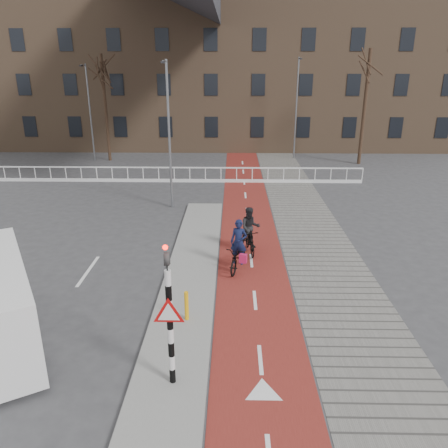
{
  "coord_description": "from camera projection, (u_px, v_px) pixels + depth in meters",
  "views": [
    {
      "loc": [
        0.77,
        -10.29,
        7.05
      ],
      "look_at": [
        0.45,
        5.0,
        1.5
      ],
      "focal_mm": 35.0,
      "sensor_mm": 36.0,
      "label": 1
    }
  ],
  "objects": [
    {
      "name": "bollard",
      "position": [
        187.0,
        306.0,
        12.53
      ],
      "size": [
        0.12,
        0.12,
        0.89
      ],
      "primitive_type": "cylinder",
      "color": "#F5AA0D",
      "rests_on": "curb_island"
    },
    {
      "name": "railing",
      "position": [
        143.0,
        177.0,
        28.06
      ],
      "size": [
        28.0,
        0.1,
        0.99
      ],
      "color": "silver",
      "rests_on": "ground"
    },
    {
      "name": "cyclist_near",
      "position": [
        239.0,
        253.0,
        15.85
      ],
      "size": [
        1.12,
        1.93,
        1.91
      ],
      "rotation": [
        0.0,
        0.0,
        -0.28
      ],
      "color": "black",
      "rests_on": "bike_lane"
    },
    {
      "name": "streetlight_right",
      "position": [
        296.0,
        110.0,
        34.01
      ],
      "size": [
        0.12,
        0.12,
        7.68
      ],
      "primitive_type": "cylinder",
      "color": "slate",
      "rests_on": "ground"
    },
    {
      "name": "streetlight_near",
      "position": [
        169.0,
        137.0,
        21.88
      ],
      "size": [
        0.12,
        0.12,
        7.36
      ],
      "primitive_type": "cylinder",
      "color": "slate",
      "rests_on": "ground"
    },
    {
      "name": "ground",
      "position": [
        204.0,
        336.0,
        12.09
      ],
      "size": [
        120.0,
        120.0,
        0.0
      ],
      "primitive_type": "plane",
      "color": "#38383A",
      "rests_on": "ground"
    },
    {
      "name": "cyclist_far",
      "position": [
        250.0,
        234.0,
        17.23
      ],
      "size": [
        0.89,
        1.8,
        1.89
      ],
      "rotation": [
        0.0,
        0.0,
        0.15
      ],
      "color": "black",
      "rests_on": "bike_lane"
    },
    {
      "name": "sidewalk",
      "position": [
        305.0,
        218.0,
        21.4
      ],
      "size": [
        3.0,
        60.0,
        0.01
      ],
      "primitive_type": "cube",
      "color": "slate",
      "rests_on": "ground"
    },
    {
      "name": "tree_mid",
      "position": [
        106.0,
        109.0,
        33.24
      ],
      "size": [
        0.23,
        0.23,
        7.9
      ],
      "primitive_type": "cylinder",
      "color": "black",
      "rests_on": "ground"
    },
    {
      "name": "bike_lane",
      "position": [
        247.0,
        218.0,
        21.45
      ],
      "size": [
        2.5,
        60.0,
        0.01
      ],
      "primitive_type": "cube",
      "color": "maroon",
      "rests_on": "ground"
    },
    {
      "name": "traffic_signal",
      "position": [
        169.0,
        312.0,
        9.52
      ],
      "size": [
        0.8,
        0.8,
        3.68
      ],
      "color": "black",
      "rests_on": "curb_island"
    },
    {
      "name": "streetlight_left",
      "position": [
        90.0,
        114.0,
        33.36
      ],
      "size": [
        0.12,
        0.12,
        7.21
      ],
      "primitive_type": "cylinder",
      "color": "slate",
      "rests_on": "ground"
    },
    {
      "name": "curb_island",
      "position": [
        192.0,
        270.0,
        15.84
      ],
      "size": [
        1.8,
        16.0,
        0.12
      ],
      "primitive_type": "cube",
      "color": "gray",
      "rests_on": "ground"
    },
    {
      "name": "tree_right",
      "position": [
        364.0,
        108.0,
        31.98
      ],
      "size": [
        0.26,
        0.26,
        8.23
      ],
      "primitive_type": "cylinder",
      "color": "black",
      "rests_on": "ground"
    },
    {
      "name": "townhouse_row",
      "position": [
        192.0,
        57.0,
        39.55
      ],
      "size": [
        46.0,
        10.0,
        15.9
      ],
      "color": "#7F6047",
      "rests_on": "ground"
    }
  ]
}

